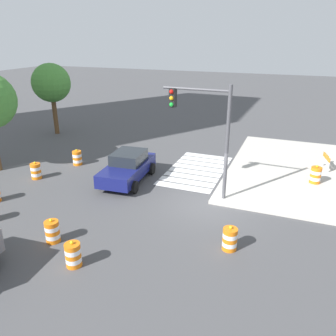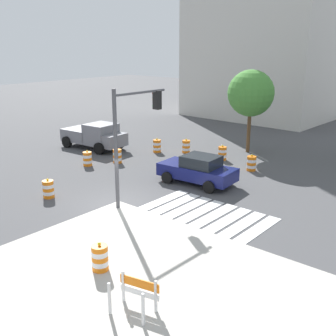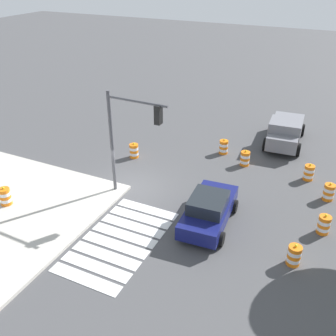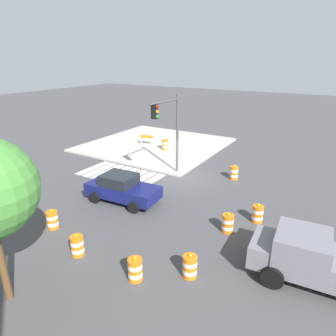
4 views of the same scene
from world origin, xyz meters
name	(u,v)px [view 2 (image 2 of 4)]	position (x,y,z in m)	size (l,w,h in m)	color
ground_plane	(119,204)	(0.00, 0.00, 0.00)	(120.00, 120.00, 0.00)	#474749
sidewalk_corner	(110,309)	(6.00, -6.00, 0.07)	(12.00, 12.00, 0.15)	#BCB7AD
crosswalk_stripes	(207,213)	(4.00, 1.80, 0.01)	(5.85, 3.20, 0.02)	silver
sports_car	(198,170)	(1.14, 4.95, 0.81)	(4.42, 2.38, 1.63)	navy
pickup_truck	(96,136)	(-9.34, 6.52, 0.97)	(5.27, 2.63, 1.92)	slate
traffic_barrel_near_corner	(117,156)	(-5.34, 4.92, 0.45)	(0.56, 0.56, 1.02)	orange
traffic_barrel_crosswalk_end	(186,147)	(-3.52, 9.89, 0.45)	(0.56, 0.56, 1.02)	orange
traffic_barrel_median_near	(87,159)	(-6.32, 3.24, 0.45)	(0.56, 0.56, 1.02)	orange
traffic_barrel_median_far	(157,146)	(-5.21, 8.67, 0.45)	(0.56, 0.56, 1.02)	orange
traffic_barrel_far_curb	(251,163)	(2.19, 9.07, 0.45)	(0.56, 0.56, 1.02)	orange
traffic_barrel_lane_center	(222,153)	(-0.51, 9.95, 0.45)	(0.56, 0.56, 1.02)	orange
traffic_barrel_opposite_curb	(48,189)	(-3.33, -1.70, 0.45)	(0.56, 0.56, 1.02)	orange
traffic_barrel_on_sidewalk	(100,258)	(4.22, -4.81, 0.60)	(0.56, 0.56, 1.02)	orange
construction_barricade	(137,292)	(6.69, -5.56, 0.72)	(1.37, 1.03, 1.00)	silver
traffic_light_pole	(134,125)	(0.62, 0.54, 3.91)	(0.47, 3.29, 5.50)	#4C4C51
street_tree_streetside_near	(251,93)	(-0.28, 12.93, 4.18)	(3.22, 3.22, 5.81)	brown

